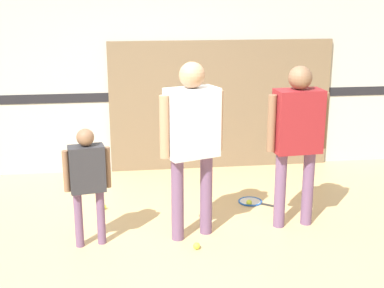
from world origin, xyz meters
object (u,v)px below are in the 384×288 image
(person_instructor, at_px, (192,132))
(person_student_right, at_px, (297,130))
(person_student_left, at_px, (87,175))
(tennis_ball_stray_left, at_px, (103,207))
(tennis_ball_by_spare_racket, at_px, (249,202))
(racket_spare_on_floor, at_px, (252,202))
(tennis_ball_near_instructor, at_px, (197,246))

(person_instructor, bearing_deg, person_student_right, -13.35)
(person_student_right, bearing_deg, person_student_left, 0.44)
(tennis_ball_stray_left, bearing_deg, tennis_ball_by_spare_racket, -2.96)
(racket_spare_on_floor, bearing_deg, tennis_ball_stray_left, -143.26)
(racket_spare_on_floor, xyz_separation_m, tennis_ball_near_instructor, (-0.80, -1.08, 0.02))
(person_student_right, relative_size, tennis_ball_by_spare_racket, 25.48)
(racket_spare_on_floor, height_order, tennis_ball_near_instructor, tennis_ball_near_instructor)
(person_instructor, bearing_deg, racket_spare_on_floor, 24.44)
(tennis_ball_stray_left, bearing_deg, person_instructor, -41.05)
(racket_spare_on_floor, height_order, tennis_ball_by_spare_racket, tennis_ball_by_spare_racket)
(person_instructor, distance_m, racket_spare_on_floor, 1.55)
(tennis_ball_stray_left, bearing_deg, tennis_ball_near_instructor, -49.97)
(person_instructor, relative_size, racket_spare_on_floor, 3.69)
(tennis_ball_by_spare_racket, bearing_deg, person_student_right, -60.82)
(person_instructor, distance_m, tennis_ball_near_instructor, 1.09)
(tennis_ball_stray_left, bearing_deg, racket_spare_on_floor, -0.33)
(tennis_ball_by_spare_racket, xyz_separation_m, tennis_ball_stray_left, (-1.66, 0.09, 0.00))
(person_student_left, height_order, person_student_right, person_student_right)
(racket_spare_on_floor, xyz_separation_m, tennis_ball_by_spare_racket, (-0.05, -0.08, 0.02))
(person_student_left, bearing_deg, tennis_ball_near_instructor, -22.79)
(person_instructor, distance_m, person_student_right, 1.09)
(tennis_ball_near_instructor, bearing_deg, tennis_ball_by_spare_racket, 53.08)
(person_instructor, relative_size, person_student_right, 1.04)
(person_instructor, xyz_separation_m, racket_spare_on_floor, (0.81, 0.78, -1.07))
(person_instructor, xyz_separation_m, tennis_ball_stray_left, (-0.91, 0.79, -1.05))
(person_student_left, height_order, tennis_ball_stray_left, person_student_left)
(person_student_right, height_order, tennis_ball_near_instructor, person_student_right)
(person_student_left, xyz_separation_m, racket_spare_on_floor, (1.81, 0.85, -0.71))
(tennis_ball_near_instructor, bearing_deg, person_student_right, 21.03)
(person_student_right, height_order, racket_spare_on_floor, person_student_right)
(person_student_left, xyz_separation_m, tennis_ball_stray_left, (0.09, 0.86, -0.69))
(person_student_right, bearing_deg, tennis_ball_stray_left, -23.34)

